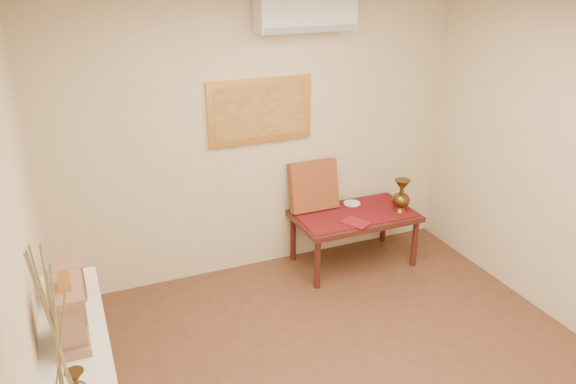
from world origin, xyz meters
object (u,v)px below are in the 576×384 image
brass_urn_tall (402,192)px  low_table (354,220)px  white_vase (64,383)px  mantel_clock (70,313)px  wooden_chest (71,279)px

brass_urn_tall → low_table: (-0.45, 0.13, -0.28)m
white_vase → mantel_clock: bearing=88.9°
white_vase → brass_urn_tall: white_vase is taller
brass_urn_tall → mantel_clock: bearing=-153.8°
low_table → mantel_clock: bearing=-148.1°
white_vase → low_table: (2.68, 2.67, -1.04)m
brass_urn_tall → wooden_chest: (-3.09, -1.07, 0.34)m
wooden_chest → low_table: size_ratio=0.20×
brass_urn_tall → low_table: bearing=164.2°
white_vase → wooden_chest: bearing=88.6°
white_vase → brass_urn_tall: bearing=39.1°
white_vase → wooden_chest: size_ratio=4.47×
brass_urn_tall → mantel_clock: size_ratio=0.99×
mantel_clock → white_vase: bearing=-91.1°
brass_urn_tall → low_table: brass_urn_tall is taller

